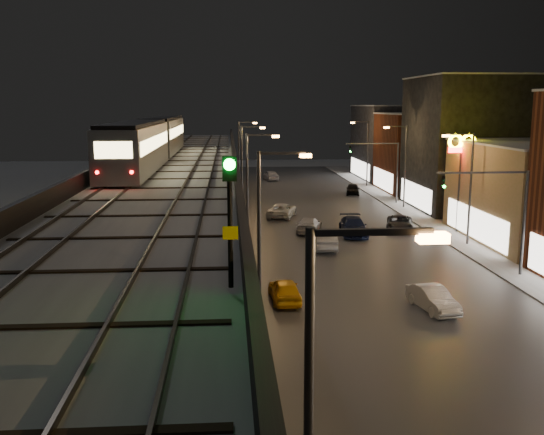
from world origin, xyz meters
name	(u,v)px	position (x,y,z in m)	size (l,w,h in m)	color
road_surface	(341,236)	(7.50, 35.00, 0.03)	(17.00, 120.00, 0.06)	#46474D
sidewalk_right	(455,234)	(17.50, 35.00, 0.07)	(4.00, 120.00, 0.14)	#9FA1A8
under_viaduct_pavement	(184,239)	(-6.00, 35.00, 0.03)	(11.00, 120.00, 0.06)	#9FA1A8
elevated_viaduct	(179,177)	(-6.00, 31.84, 5.62)	(9.00, 100.00, 6.30)	black
viaduct_trackbed	(178,167)	(-6.01, 31.97, 6.39)	(8.40, 100.00, 0.32)	#B2B7C1
viaduct_parapet_streetside	(235,161)	(-1.65, 32.00, 6.85)	(0.30, 100.00, 1.10)	black
viaduct_parapet_far	(121,162)	(-10.35, 32.00, 6.85)	(0.30, 100.00, 1.10)	black
building_d	(473,144)	(23.99, 48.00, 7.08)	(12.20, 13.20, 14.16)	black
building_e	(429,152)	(23.99, 62.00, 5.08)	(12.20, 12.20, 10.16)	#582714
building_f	(399,142)	(23.99, 76.00, 5.58)	(12.20, 16.20, 11.16)	#292A2F
streetlight_left_0	(323,424)	(-0.43, -5.00, 5.24)	(2.57, 0.28, 9.00)	#38383A
streetlight_left_1	(265,230)	(-0.43, 13.00, 5.24)	(2.57, 0.28, 9.00)	#38383A
streetlight_left_2	(251,183)	(-0.43, 31.00, 5.24)	(2.57, 0.28, 9.00)	#38383A
streetlight_right_2	(468,181)	(16.73, 31.00, 5.24)	(2.56, 0.28, 9.00)	#38383A
streetlight_left_3	(244,162)	(-0.43, 49.00, 5.24)	(2.57, 0.28, 9.00)	#38383A
streetlight_right_3	(403,161)	(16.73, 49.00, 5.24)	(2.56, 0.28, 9.00)	#38383A
streetlight_left_4	(241,149)	(-0.43, 67.00, 5.24)	(2.57, 0.28, 9.00)	#38383A
streetlight_right_4	(366,149)	(16.73, 67.00, 5.24)	(2.56, 0.28, 9.00)	#38383A
traffic_light_rig_a	(508,209)	(15.84, 22.00, 4.50)	(6.10, 0.34, 7.00)	#38383A
traffic_light_rig_b	(387,165)	(15.84, 52.00, 4.50)	(6.10, 0.34, 7.00)	#38383A
subway_train	(152,140)	(-8.50, 36.25, 8.30)	(2.83, 34.73, 3.38)	gray
rail_signal	(230,195)	(-2.10, -0.79, 8.96)	(0.38, 0.45, 3.29)	black
car_taxi	(285,291)	(0.99, 17.73, 0.67)	(1.58, 3.94, 1.34)	yellow
car_near_white	(324,240)	(5.28, 30.51, 0.77)	(1.63, 4.68, 1.54)	silver
car_mid_silver	(282,211)	(3.18, 44.35, 0.70)	(2.31, 5.01, 1.39)	white
car_mid_dark	(309,226)	(4.91, 36.78, 0.65)	(1.83, 4.51, 1.31)	silver
car_far_white	(271,176)	(4.15, 74.75, 0.75)	(1.78, 4.42, 1.51)	silver
car_onc_silver	(433,300)	(8.93, 15.66, 0.65)	(1.39, 3.97, 1.31)	silver
car_onc_dark	(399,224)	(13.05, 36.74, 0.68)	(2.26, 4.89, 1.36)	black
car_onc_white	(353,227)	(8.57, 35.24, 0.76)	(2.14, 5.26, 1.53)	#0D1536
car_onc_red	(353,189)	(13.48, 59.31, 0.69)	(1.63, 4.05, 1.38)	black
sign_mcdonalds	(461,154)	(18.00, 35.86, 6.93)	(2.61, 0.58, 8.75)	#38383A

